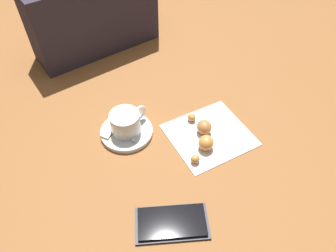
{
  "coord_description": "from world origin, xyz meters",
  "views": [
    {
      "loc": [
        -0.12,
        -0.47,
        0.55
      ],
      "look_at": [
        0.01,
        -0.02,
        0.03
      ],
      "focal_mm": 33.42,
      "sensor_mm": 36.0,
      "label": 1
    }
  ],
  "objects_px": {
    "teaspoon": "(130,129)",
    "sugar_packet": "(111,128)",
    "saucer": "(127,132)",
    "napkin": "(209,135)",
    "croissant": "(203,135)",
    "cell_phone": "(172,222)",
    "laptop_bag": "(94,15)",
    "espresso_cup": "(126,122)"
  },
  "relations": [
    {
      "from": "teaspoon",
      "to": "sugar_packet",
      "type": "relative_size",
      "value": 2.02
    },
    {
      "from": "saucer",
      "to": "sugar_packet",
      "type": "distance_m",
      "value": 0.04
    },
    {
      "from": "napkin",
      "to": "croissant",
      "type": "distance_m",
      "value": 0.03
    },
    {
      "from": "teaspoon",
      "to": "croissant",
      "type": "distance_m",
      "value": 0.17
    },
    {
      "from": "cell_phone",
      "to": "laptop_bag",
      "type": "xyz_separation_m",
      "value": [
        -0.04,
        0.62,
        0.1
      ]
    },
    {
      "from": "teaspoon",
      "to": "napkin",
      "type": "relative_size",
      "value": 0.72
    },
    {
      "from": "sugar_packet",
      "to": "napkin",
      "type": "xyz_separation_m",
      "value": [
        0.22,
        -0.07,
        -0.01
      ]
    },
    {
      "from": "sugar_packet",
      "to": "saucer",
      "type": "bearing_deg",
      "value": 108.88
    },
    {
      "from": "sugar_packet",
      "to": "croissant",
      "type": "distance_m",
      "value": 0.21
    },
    {
      "from": "saucer",
      "to": "teaspoon",
      "type": "bearing_deg",
      "value": -16.29
    },
    {
      "from": "croissant",
      "to": "saucer",
      "type": "bearing_deg",
      "value": 156.55
    },
    {
      "from": "sugar_packet",
      "to": "laptop_bag",
      "type": "relative_size",
      "value": 0.17
    },
    {
      "from": "teaspoon",
      "to": "napkin",
      "type": "distance_m",
      "value": 0.18
    },
    {
      "from": "napkin",
      "to": "cell_phone",
      "type": "relative_size",
      "value": 1.2
    },
    {
      "from": "espresso_cup",
      "to": "saucer",
      "type": "bearing_deg",
      "value": -158.25
    },
    {
      "from": "teaspoon",
      "to": "laptop_bag",
      "type": "bearing_deg",
      "value": 92.7
    },
    {
      "from": "saucer",
      "to": "laptop_bag",
      "type": "bearing_deg",
      "value": 91.43
    },
    {
      "from": "teaspoon",
      "to": "sugar_packet",
      "type": "distance_m",
      "value": 0.04
    },
    {
      "from": "saucer",
      "to": "espresso_cup",
      "type": "height_order",
      "value": "espresso_cup"
    },
    {
      "from": "saucer",
      "to": "teaspoon",
      "type": "distance_m",
      "value": 0.01
    },
    {
      "from": "teaspoon",
      "to": "croissant",
      "type": "bearing_deg",
      "value": -23.82
    },
    {
      "from": "espresso_cup",
      "to": "laptop_bag",
      "type": "bearing_deg",
      "value": 91.71
    },
    {
      "from": "saucer",
      "to": "napkin",
      "type": "xyz_separation_m",
      "value": [
        0.18,
        -0.06,
        -0.0
      ]
    },
    {
      "from": "napkin",
      "to": "saucer",
      "type": "bearing_deg",
      "value": 161.87
    },
    {
      "from": "espresso_cup",
      "to": "napkin",
      "type": "height_order",
      "value": "espresso_cup"
    },
    {
      "from": "espresso_cup",
      "to": "sugar_packet",
      "type": "height_order",
      "value": "espresso_cup"
    },
    {
      "from": "espresso_cup",
      "to": "teaspoon",
      "type": "height_order",
      "value": "espresso_cup"
    },
    {
      "from": "croissant",
      "to": "cell_phone",
      "type": "xyz_separation_m",
      "value": [
        -0.13,
        -0.17,
        -0.01
      ]
    },
    {
      "from": "sugar_packet",
      "to": "laptop_bag",
      "type": "height_order",
      "value": "laptop_bag"
    },
    {
      "from": "teaspoon",
      "to": "sugar_packet",
      "type": "xyz_separation_m",
      "value": [
        -0.04,
        0.02,
        0.0
      ]
    },
    {
      "from": "teaspoon",
      "to": "cell_phone",
      "type": "height_order",
      "value": "teaspoon"
    },
    {
      "from": "teaspoon",
      "to": "cell_phone",
      "type": "relative_size",
      "value": 0.86
    },
    {
      "from": "espresso_cup",
      "to": "cell_phone",
      "type": "bearing_deg",
      "value": -82.15
    },
    {
      "from": "laptop_bag",
      "to": "sugar_packet",
      "type": "bearing_deg",
      "value": 67.42
    },
    {
      "from": "espresso_cup",
      "to": "teaspoon",
      "type": "relative_size",
      "value": 0.7
    },
    {
      "from": "espresso_cup",
      "to": "sugar_packet",
      "type": "bearing_deg",
      "value": 160.38
    },
    {
      "from": "teaspoon",
      "to": "cell_phone",
      "type": "xyz_separation_m",
      "value": [
        0.03,
        -0.24,
        -0.01
      ]
    },
    {
      "from": "cell_phone",
      "to": "sugar_packet",
      "type": "bearing_deg",
      "value": 104.95
    },
    {
      "from": "teaspoon",
      "to": "croissant",
      "type": "relative_size",
      "value": 0.89
    },
    {
      "from": "napkin",
      "to": "teaspoon",
      "type": "bearing_deg",
      "value": 161.78
    },
    {
      "from": "teaspoon",
      "to": "sugar_packet",
      "type": "height_order",
      "value": "teaspoon"
    },
    {
      "from": "sugar_packet",
      "to": "croissant",
      "type": "bearing_deg",
      "value": 107.41
    }
  ]
}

